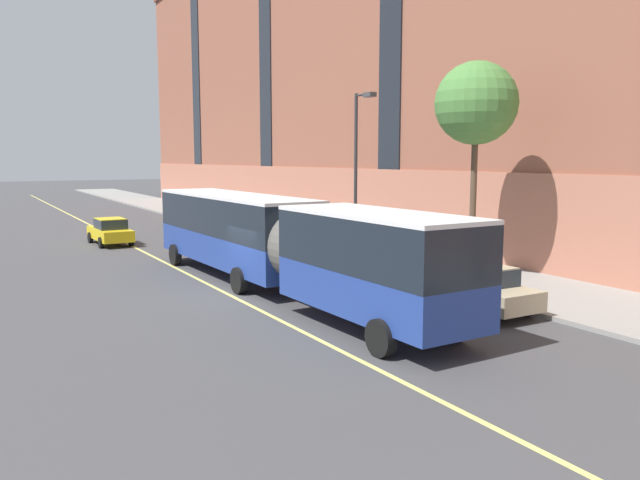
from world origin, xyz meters
name	(u,v)px	position (x,y,z in m)	size (l,w,h in m)	color
ground_plane	(244,295)	(0.00, 0.00, 0.00)	(260.00, 260.00, 0.00)	#424244
sidewalk	(404,260)	(9.74, 3.00, 0.07)	(5.77, 160.00, 0.15)	gray
apartment_facade	(589,15)	(18.60, 0.00, 12.06)	(15.20, 110.00, 24.15)	#935642
city_bus	(277,239)	(1.24, -0.23, 2.05)	(3.28, 19.59, 3.52)	navy
parked_car_champagne_0	(476,288)	(5.69, -6.10, 0.78)	(2.05, 4.37, 1.56)	#BCAD89
parked_car_navy_1	(208,221)	(5.61, 19.33, 0.78)	(2.00, 4.76, 1.56)	navy
parked_car_darkgray_3	(273,237)	(5.74, 9.44, 0.78)	(2.10, 4.52, 1.56)	#4C4C51
taxi_cab	(110,231)	(-1.39, 16.61, 0.78)	(2.01, 4.48, 1.56)	yellow
street_tree_mid_block	(476,104)	(9.18, -2.17, 7.17)	(3.31, 3.31, 8.72)	brown
street_lamp	(358,161)	(7.45, 3.69, 4.90)	(0.36, 1.48, 7.89)	#2D2D30
lane_centerline	(205,283)	(-0.46, 3.00, 0.00)	(0.16, 140.00, 0.01)	#E0D66B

